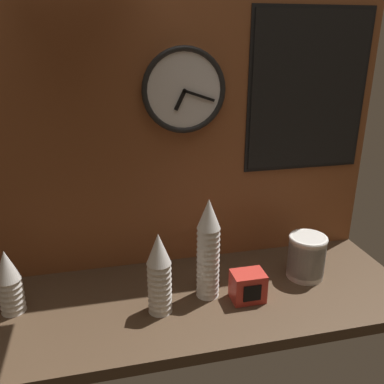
{
  "coord_description": "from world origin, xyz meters",
  "views": [
    {
      "loc": [
        -0.24,
        -1.16,
        0.83
      ],
      "look_at": [
        0.04,
        0.04,
        0.37
      ],
      "focal_mm": 38.0,
      "sensor_mm": 36.0,
      "label": 1
    }
  ],
  "objects_px": {
    "cup_stack_center_right": "(208,249)",
    "cup_stack_center": "(159,273)",
    "wall_clock": "(184,91)",
    "cup_stack_far_left": "(9,281)",
    "napkin_dispenser": "(248,286)",
    "bowl_stack_far_right": "(306,256)",
    "menu_board": "(308,92)"
  },
  "relations": [
    {
      "from": "cup_stack_center_right",
      "to": "cup_stack_center",
      "type": "xyz_separation_m",
      "value": [
        -0.17,
        -0.05,
        -0.04
      ]
    },
    {
      "from": "wall_clock",
      "to": "cup_stack_center",
      "type": "bearing_deg",
      "value": -116.33
    },
    {
      "from": "cup_stack_far_left",
      "to": "napkin_dispenser",
      "type": "bearing_deg",
      "value": -8.34
    },
    {
      "from": "cup_stack_center_right",
      "to": "wall_clock",
      "type": "xyz_separation_m",
      "value": [
        -0.03,
        0.24,
        0.49
      ]
    },
    {
      "from": "cup_stack_center_right",
      "to": "napkin_dispenser",
      "type": "xyz_separation_m",
      "value": [
        0.12,
        -0.06,
        -0.13
      ]
    },
    {
      "from": "cup_stack_center_right",
      "to": "bowl_stack_far_right",
      "type": "relative_size",
      "value": 2.17
    },
    {
      "from": "cup_stack_center_right",
      "to": "wall_clock",
      "type": "distance_m",
      "value": 0.54
    },
    {
      "from": "cup_stack_center",
      "to": "menu_board",
      "type": "height_order",
      "value": "menu_board"
    },
    {
      "from": "napkin_dispenser",
      "to": "cup_stack_far_left",
      "type": "bearing_deg",
      "value": 171.66
    },
    {
      "from": "cup_stack_center_right",
      "to": "bowl_stack_far_right",
      "type": "distance_m",
      "value": 0.4
    },
    {
      "from": "bowl_stack_far_right",
      "to": "menu_board",
      "type": "xyz_separation_m",
      "value": [
        0.06,
        0.22,
        0.56
      ]
    },
    {
      "from": "cup_stack_far_left",
      "to": "bowl_stack_far_right",
      "type": "xyz_separation_m",
      "value": [
        1.02,
        -0.02,
        -0.02
      ]
    },
    {
      "from": "cup_stack_far_left",
      "to": "menu_board",
      "type": "height_order",
      "value": "menu_board"
    },
    {
      "from": "cup_stack_center_right",
      "to": "menu_board",
      "type": "xyz_separation_m",
      "value": [
        0.45,
        0.25,
        0.47
      ]
    },
    {
      "from": "bowl_stack_far_right",
      "to": "menu_board",
      "type": "relative_size",
      "value": 0.28
    },
    {
      "from": "wall_clock",
      "to": "cup_stack_center_right",
      "type": "bearing_deg",
      "value": -83.73
    },
    {
      "from": "wall_clock",
      "to": "menu_board",
      "type": "relative_size",
      "value": 0.5
    },
    {
      "from": "cup_stack_far_left",
      "to": "wall_clock",
      "type": "distance_m",
      "value": 0.85
    },
    {
      "from": "bowl_stack_far_right",
      "to": "wall_clock",
      "type": "xyz_separation_m",
      "value": [
        -0.41,
        0.21,
        0.58
      ]
    },
    {
      "from": "cup_stack_far_left",
      "to": "menu_board",
      "type": "relative_size",
      "value": 0.37
    },
    {
      "from": "bowl_stack_far_right",
      "to": "cup_stack_center",
      "type": "bearing_deg",
      "value": -171.54
    },
    {
      "from": "menu_board",
      "to": "bowl_stack_far_right",
      "type": "bearing_deg",
      "value": -105.78
    },
    {
      "from": "cup_stack_center_right",
      "to": "cup_stack_far_left",
      "type": "bearing_deg",
      "value": 174.98
    },
    {
      "from": "cup_stack_center_right",
      "to": "menu_board",
      "type": "relative_size",
      "value": 0.6
    },
    {
      "from": "cup_stack_far_left",
      "to": "cup_stack_center_right",
      "type": "distance_m",
      "value": 0.65
    },
    {
      "from": "cup_stack_center_right",
      "to": "bowl_stack_far_right",
      "type": "bearing_deg",
      "value": 4.82
    },
    {
      "from": "cup_stack_far_left",
      "to": "cup_stack_center",
      "type": "distance_m",
      "value": 0.48
    },
    {
      "from": "wall_clock",
      "to": "menu_board",
      "type": "xyz_separation_m",
      "value": [
        0.47,
        0.01,
        -0.02
      ]
    },
    {
      "from": "cup_stack_center",
      "to": "menu_board",
      "type": "relative_size",
      "value": 0.47
    },
    {
      "from": "cup_stack_center_right",
      "to": "bowl_stack_far_right",
      "type": "height_order",
      "value": "cup_stack_center_right"
    },
    {
      "from": "wall_clock",
      "to": "napkin_dispenser",
      "type": "relative_size",
      "value": 2.67
    },
    {
      "from": "cup_stack_center_right",
      "to": "napkin_dispenser",
      "type": "relative_size",
      "value": 3.23
    }
  ]
}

